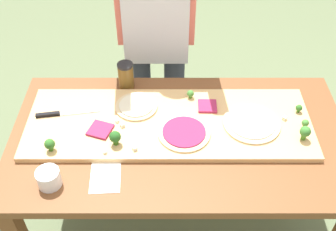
% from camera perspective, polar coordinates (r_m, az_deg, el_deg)
% --- Properties ---
extents(ground_plane, '(8.00, 8.00, 0.00)m').
position_cam_1_polar(ground_plane, '(2.47, 1.21, -15.13)').
color(ground_plane, '#60704C').
extents(prep_table, '(1.54, 0.83, 0.77)m').
position_cam_1_polar(prep_table, '(1.94, 1.50, -4.80)').
color(prep_table, brown).
rests_on(prep_table, ground).
extents(cutting_board, '(1.31, 0.46, 0.03)m').
position_cam_1_polar(cutting_board, '(1.89, 0.05, -1.05)').
color(cutting_board, tan).
rests_on(cutting_board, prep_table).
extents(chefs_knife, '(0.29, 0.07, 0.02)m').
position_cam_1_polar(chefs_knife, '(1.98, -15.09, 0.22)').
color(chefs_knife, '#B7BABF').
rests_on(chefs_knife, cutting_board).
extents(pizza_whole_beet_magenta, '(0.23, 0.23, 0.02)m').
position_cam_1_polar(pizza_whole_beet_magenta, '(1.82, 2.16, -2.39)').
color(pizza_whole_beet_magenta, beige).
rests_on(pizza_whole_beet_magenta, cutting_board).
extents(pizza_whole_cheese_artichoke, '(0.20, 0.20, 0.02)m').
position_cam_1_polar(pizza_whole_cheese_artichoke, '(1.95, -4.52, 1.31)').
color(pizza_whole_cheese_artichoke, beige).
rests_on(pizza_whole_cheese_artichoke, cutting_board).
extents(pizza_whole_white_garlic, '(0.26, 0.26, 0.02)m').
position_cam_1_polar(pizza_whole_white_garlic, '(1.90, 11.46, -1.03)').
color(pizza_whole_white_garlic, beige).
rests_on(pizza_whole_white_garlic, cutting_board).
extents(pizza_slice_far_right, '(0.09, 0.09, 0.01)m').
position_cam_1_polar(pizza_slice_far_right, '(1.96, 5.41, 1.32)').
color(pizza_slice_far_right, '#9E234C').
rests_on(pizza_slice_far_right, cutting_board).
extents(pizza_slice_near_right, '(0.12, 0.12, 0.01)m').
position_cam_1_polar(pizza_slice_near_right, '(1.86, -9.50, -1.92)').
color(pizza_slice_near_right, '#9E234C').
rests_on(pizza_slice_near_right, cutting_board).
extents(broccoli_floret_front_mid, '(0.05, 0.05, 0.07)m').
position_cam_1_polar(broccoli_floret_front_mid, '(1.87, 18.46, -2.17)').
color(broccoli_floret_front_mid, '#3F7220').
rests_on(broccoli_floret_front_mid, cutting_board).
extents(broccoli_floret_center_left, '(0.03, 0.03, 0.04)m').
position_cam_1_polar(broccoli_floret_center_left, '(1.99, 3.05, 3.05)').
color(broccoli_floret_center_left, '#487A23').
rests_on(broccoli_floret_center_left, cutting_board).
extents(broccoli_floret_center_right, '(0.05, 0.05, 0.06)m').
position_cam_1_polar(broccoli_floret_center_right, '(1.81, -16.23, -3.91)').
color(broccoli_floret_center_right, '#366618').
rests_on(broccoli_floret_center_right, cutting_board).
extents(broccoli_floret_front_right, '(0.03, 0.03, 0.04)m').
position_cam_1_polar(broccoli_floret_front_right, '(1.94, 18.48, -0.98)').
color(broccoli_floret_front_right, '#487A23').
rests_on(broccoli_floret_front_right, cutting_board).
extents(broccoli_floret_front_left, '(0.03, 0.03, 0.04)m').
position_cam_1_polar(broccoli_floret_front_left, '(2.01, 17.67, 1.01)').
color(broccoli_floret_front_left, '#366618').
rests_on(broccoli_floret_front_left, cutting_board).
extents(broccoli_floret_back_mid, '(0.05, 0.05, 0.07)m').
position_cam_1_polar(broccoli_floret_back_mid, '(1.77, -7.46, -3.03)').
color(broccoli_floret_back_mid, '#2C5915').
rests_on(broccoli_floret_back_mid, cutting_board).
extents(cheese_crumble_a, '(0.02, 0.02, 0.01)m').
position_cam_1_polar(cheese_crumble_a, '(1.89, -7.19, -0.79)').
color(cheese_crumble_a, silver).
rests_on(cheese_crumble_a, cutting_board).
extents(cheese_crumble_b, '(0.02, 0.02, 0.02)m').
position_cam_1_polar(cheese_crumble_b, '(1.87, -6.46, -1.35)').
color(cheese_crumble_b, white).
rests_on(cheese_crumble_b, cutting_board).
extents(cheese_crumble_c, '(0.02, 0.02, 0.02)m').
position_cam_1_polar(cheese_crumble_c, '(1.76, -4.74, -4.59)').
color(cheese_crumble_c, silver).
rests_on(cheese_crumble_c, cutting_board).
extents(cheese_crumble_d, '(0.02, 0.02, 0.02)m').
position_cam_1_polar(cheese_crumble_d, '(1.96, 15.84, -0.34)').
color(cheese_crumble_d, silver).
rests_on(cheese_crumble_d, cutting_board).
extents(cheese_crumble_e, '(0.01, 0.01, 0.01)m').
position_cam_1_polar(cheese_crumble_e, '(1.77, -8.85, -5.08)').
color(cheese_crumble_e, silver).
rests_on(cheese_crumble_e, cutting_board).
extents(flour_cup, '(0.10, 0.10, 0.08)m').
position_cam_1_polar(flour_cup, '(1.72, -16.32, -8.49)').
color(flour_cup, white).
rests_on(flour_cup, prep_table).
extents(sauce_jar, '(0.08, 0.08, 0.14)m').
position_cam_1_polar(sauce_jar, '(2.08, -5.98, 5.55)').
color(sauce_jar, brown).
rests_on(sauce_jar, prep_table).
extents(recipe_note, '(0.13, 0.17, 0.00)m').
position_cam_1_polar(recipe_note, '(1.72, -8.79, -8.50)').
color(recipe_note, white).
rests_on(recipe_note, prep_table).
extents(cook_center, '(0.54, 0.39, 1.67)m').
position_cam_1_polar(cook_center, '(2.21, -1.78, 13.18)').
color(cook_center, '#333847').
rests_on(cook_center, ground).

